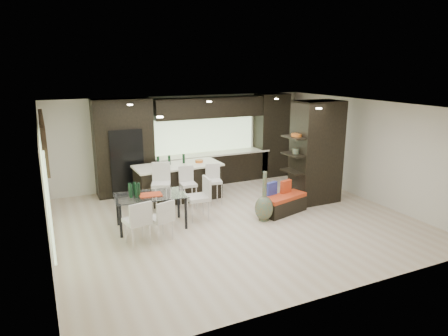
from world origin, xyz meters
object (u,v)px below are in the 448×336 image
stool_mid (188,192)px  dining_table (151,211)px  chair_end (198,201)px  chair_near (161,221)px  floor_vase (264,196)px  bench (284,204)px  stool_right (214,189)px  chair_far (137,224)px  kitchen_island (178,182)px  stool_left (161,193)px

stool_mid → dining_table: 1.44m
chair_end → chair_near: bearing=126.9°
floor_vase → dining_table: 2.63m
bench → stool_right: bearing=119.2°
floor_vase → chair_far: (-3.02, -0.04, -0.16)m
kitchen_island → bench: (2.04, -2.13, -0.26)m
dining_table → floor_vase: bearing=-10.6°
stool_mid → stool_right: (0.72, 0.00, -0.01)m
stool_mid → chair_far: 2.31m
kitchen_island → stool_mid: bearing=-91.5°
stool_mid → bench: (2.04, -1.33, -0.20)m
stool_mid → chair_far: (-1.68, -1.58, 0.00)m
bench → dining_table: dining_table is taller
chair_far → chair_end: size_ratio=0.94×
floor_vase → chair_far: bearing=-179.2°
chair_far → stool_mid: bearing=32.3°
kitchen_island → chair_near: (-1.18, -2.36, -0.08)m
stool_right → dining_table: (-1.90, -0.82, -0.05)m
chair_end → chair_far: bearing=118.5°
stool_mid → floor_vase: 2.05m
bench → chair_far: 3.73m
floor_vase → stool_mid: bearing=131.0°
stool_mid → dining_table: bearing=-142.4°
chair_far → chair_end: chair_end is taller
kitchen_island → chair_near: 2.64m
floor_vase → chair_far: 3.02m
kitchen_island → floor_vase: size_ratio=1.95×
stool_right → chair_near: stool_right is taller
bench → stool_left: bearing=139.2°
dining_table → chair_far: 0.91m
floor_vase → kitchen_island: bearing=119.8°
chair_end → stool_right: bearing=-40.2°
stool_left → stool_right: (1.44, 0.03, -0.08)m
chair_far → kitchen_island: bearing=43.8°
chair_end → dining_table: bearing=93.3°
bench → chair_near: bearing=168.6°
bench → chair_near: size_ratio=1.48×
chair_far → bench: bearing=-7.2°
dining_table → stool_left: bearing=64.7°
stool_mid → bench: 2.44m
kitchen_island → chair_far: 2.91m
chair_end → floor_vase: bearing=-114.1°
stool_mid → kitchen_island: bearing=93.0°
stool_mid → bench: bearing=-30.1°
stool_left → bench: 3.06m
bench → chair_end: chair_end is taller
chair_far → stool_right: bearing=22.5°
stool_mid → bench: size_ratio=0.72×
stool_mid → chair_near: stool_mid is taller
bench → dining_table: (-3.22, 0.51, 0.15)m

